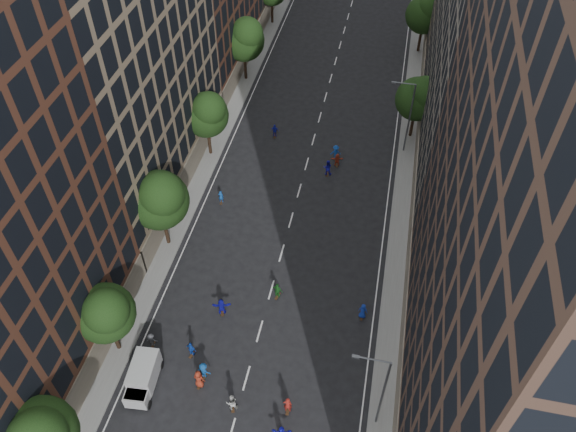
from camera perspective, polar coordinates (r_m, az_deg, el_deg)
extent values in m
plane|color=black|center=(63.65, 1.83, 5.04)|extent=(240.00, 240.00, 0.00)
cube|color=slate|center=(71.70, -6.67, 10.21)|extent=(4.00, 105.00, 0.15)
cube|color=slate|center=(69.05, 12.92, 7.64)|extent=(4.00, 105.00, 0.15)
cube|color=#806C54|center=(55.89, -19.25, 17.28)|extent=(14.00, 26.00, 34.00)
cube|color=#463025|center=(34.55, 26.79, -4.04)|extent=(14.00, 30.00, 36.00)
cube|color=#665F54|center=(58.31, 22.61, 16.98)|extent=(14.00, 28.00, 33.00)
cylinder|color=black|center=(49.16, -17.19, -11.58)|extent=(0.36, 0.36, 3.70)
sphere|color=black|center=(46.46, -18.09, -9.35)|extent=(4.80, 4.80, 4.80)
sphere|color=black|center=(45.05, -18.00, -9.12)|extent=(3.60, 3.60, 3.60)
cylinder|color=black|center=(55.23, -12.33, -1.25)|extent=(0.36, 0.36, 4.22)
sphere|color=black|center=(52.53, -12.98, 1.58)|extent=(5.60, 5.60, 5.60)
sphere|color=black|center=(50.97, -12.73, 2.16)|extent=(4.20, 4.20, 4.20)
cylinder|color=black|center=(64.74, -8.01, 7.61)|extent=(0.36, 0.36, 3.87)
sphere|color=black|center=(62.63, -8.34, 10.12)|extent=(5.00, 5.00, 5.00)
sphere|color=black|center=(61.34, -8.04, 10.74)|extent=(3.75, 3.75, 3.75)
cylinder|color=black|center=(77.16, -4.37, 14.98)|extent=(0.36, 0.36, 4.05)
sphere|color=black|center=(75.32, -4.53, 17.37)|extent=(5.40, 5.40, 5.40)
sphere|color=black|center=(74.06, -4.18, 18.05)|extent=(4.05, 4.05, 4.05)
cylinder|color=black|center=(90.80, -1.63, 20.08)|extent=(0.36, 0.36, 3.78)
cylinder|color=black|center=(68.33, 12.52, 9.17)|extent=(0.36, 0.36, 3.74)
sphere|color=black|center=(66.40, 12.99, 11.50)|extent=(5.00, 5.00, 5.00)
sphere|color=black|center=(65.33, 13.70, 12.07)|extent=(3.75, 3.75, 3.75)
cylinder|color=black|center=(85.27, 13.26, 17.12)|extent=(0.36, 0.36, 3.96)
sphere|color=black|center=(83.65, 13.70, 19.26)|extent=(5.20, 5.20, 5.20)
sphere|color=black|center=(82.65, 14.32, 19.83)|extent=(3.90, 3.90, 3.90)
cylinder|color=#595B60|center=(42.17, 9.59, -17.47)|extent=(0.18, 0.18, 9.00)
cylinder|color=#595B60|center=(38.16, 8.59, -14.21)|extent=(2.40, 0.12, 0.12)
cube|color=#595B60|center=(38.18, 6.90, -14.01)|extent=(0.50, 0.22, 0.15)
cylinder|color=#595B60|center=(64.34, 12.21, 9.55)|extent=(0.18, 0.18, 9.00)
cylinder|color=#595B60|center=(61.79, 11.74, 13.06)|extent=(2.40, 0.12, 0.12)
cube|color=#595B60|center=(61.79, 10.70, 13.18)|extent=(0.50, 0.22, 0.15)
cube|color=#BBBBBD|center=(47.48, -14.40, -15.05)|extent=(2.13, 3.36, 1.97)
cube|color=#BBBBBD|center=(46.99, -15.06, -17.32)|extent=(1.90, 1.57, 1.25)
cube|color=black|center=(46.48, -15.20, -16.99)|extent=(1.70, 1.29, 0.09)
cylinder|color=black|center=(47.68, -16.07, -17.72)|extent=(0.28, 0.70, 0.68)
cylinder|color=black|center=(47.15, -13.95, -18.13)|extent=(0.28, 0.70, 0.68)
cylinder|color=black|center=(49.10, -14.77, -14.16)|extent=(0.28, 0.70, 0.68)
cylinder|color=black|center=(48.59, -12.73, -14.51)|extent=(0.28, 0.70, 0.68)
imported|color=#11458F|center=(47.10, -8.55, -15.29)|extent=(1.19, 0.78, 1.72)
imported|color=#1543B1|center=(48.26, -9.79, -13.21)|extent=(1.05, 0.68, 1.66)
imported|color=maroon|center=(46.68, -9.04, -16.06)|extent=(1.03, 0.75, 1.94)
imported|color=maroon|center=(45.24, -0.03, -18.66)|extent=(0.70, 0.48, 1.86)
imported|color=beige|center=(45.55, -5.73, -18.34)|extent=(1.08, 0.97, 1.83)
imported|color=#44464A|center=(49.46, -13.67, -12.18)|extent=(1.04, 0.69, 1.51)
imported|color=#1F6A22|center=(50.83, -1.07, -7.60)|extent=(1.10, 0.68, 1.74)
imported|color=#1716BA|center=(50.13, -6.76, -9.15)|extent=(1.73, 0.93, 1.78)
imported|color=navy|center=(50.02, 7.61, -9.58)|extent=(0.88, 0.64, 1.67)
imported|color=#1550AE|center=(59.35, -6.83, 1.93)|extent=(0.57, 0.39, 1.50)
imported|color=#1A16B7|center=(62.17, 4.04, 4.90)|extent=(1.00, 0.82, 1.89)
imported|color=#1546AD|center=(64.19, 4.86, 6.41)|extent=(1.36, 0.99, 1.90)
imported|color=#1519AC|center=(67.32, -1.34, 8.62)|extent=(0.98, 0.44, 1.65)
imported|color=#A3321B|center=(63.54, 5.01, 5.67)|extent=(1.46, 0.73, 1.50)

